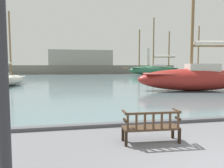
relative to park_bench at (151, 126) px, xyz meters
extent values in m
cube|color=slate|center=(0.89, 42.01, -0.43)|extent=(100.00, 80.00, 0.08)
cube|color=#4C4C50|center=(0.89, 1.86, -0.41)|extent=(40.00, 0.30, 0.12)
cube|color=black|center=(-0.75, 0.30, -0.26)|extent=(0.07, 0.07, 0.42)
cube|color=black|center=(0.78, 0.22, -0.26)|extent=(0.07, 0.07, 0.42)
cube|color=black|center=(-0.77, -0.15, -0.26)|extent=(0.07, 0.07, 0.42)
cube|color=black|center=(0.75, -0.23, -0.26)|extent=(0.07, 0.07, 0.42)
cube|color=#422D1E|center=(0.00, 0.04, -0.05)|extent=(1.62, 0.60, 0.06)
cube|color=#422D1E|center=(-0.01, -0.18, 0.42)|extent=(1.60, 0.13, 0.06)
cube|color=#422D1E|center=(-0.73, -0.15, 0.19)|extent=(0.06, 0.04, 0.41)
cube|color=#422D1E|center=(-0.49, -0.16, 0.19)|extent=(0.06, 0.04, 0.41)
cube|color=#422D1E|center=(-0.25, -0.17, 0.19)|extent=(0.06, 0.04, 0.41)
cube|color=#422D1E|center=(-0.01, -0.18, 0.19)|extent=(0.06, 0.04, 0.41)
cube|color=#422D1E|center=(0.23, -0.20, 0.19)|extent=(0.06, 0.04, 0.41)
cube|color=#422D1E|center=(0.47, -0.21, 0.19)|extent=(0.06, 0.04, 0.41)
cube|color=#422D1E|center=(0.71, -0.22, 0.19)|extent=(0.06, 0.04, 0.41)
cube|color=black|center=(-0.77, -0.02, 0.22)|extent=(0.07, 0.30, 0.06)
cube|color=#422D1E|center=(-0.77, 0.07, 0.43)|extent=(0.08, 0.47, 0.04)
cube|color=black|center=(0.77, -0.09, 0.22)|extent=(0.07, 0.30, 0.06)
cube|color=#422D1E|center=(0.77, 0.00, 0.43)|extent=(0.08, 0.47, 0.04)
ellipsoid|color=maroon|center=(8.07, 10.98, 0.53)|extent=(9.78, 4.05, 1.84)
cube|color=#C6514C|center=(8.07, 10.98, 1.04)|extent=(8.56, 3.24, 0.08)
cube|color=beige|center=(8.77, 10.87, 1.47)|extent=(2.77, 1.79, 0.79)
cylinder|color=brown|center=(7.84, 11.02, 6.88)|extent=(0.25, 0.25, 11.59)
cylinder|color=brown|center=(9.84, 10.69, 3.36)|extent=(4.04, 0.87, 0.20)
cylinder|color=silver|center=(9.84, 10.69, 3.57)|extent=(3.67, 1.00, 0.40)
ellipsoid|color=silver|center=(-8.35, 19.03, 0.15)|extent=(2.79, 5.78, 1.08)
cube|color=white|center=(-8.35, 19.03, 0.45)|extent=(2.25, 5.04, 0.08)
cylinder|color=brown|center=(-8.32, 19.16, 3.93)|extent=(0.17, 0.17, 6.88)
cylinder|color=brown|center=(-8.62, 17.77, 1.84)|extent=(0.73, 2.82, 0.13)
cylinder|color=silver|center=(-8.62, 17.77, 1.97)|extent=(0.80, 2.57, 0.27)
ellipsoid|color=#2D6647|center=(16.35, 23.22, 0.20)|extent=(2.10, 6.70, 1.18)
cube|color=#5B9375|center=(16.35, 23.22, 0.52)|extent=(1.59, 5.89, 0.08)
cube|color=beige|center=(16.34, 22.72, 0.97)|extent=(1.12, 1.98, 0.82)
cylinder|color=brown|center=(16.35, 23.38, 3.99)|extent=(0.20, 0.20, 6.86)
cylinder|color=brown|center=(16.32, 21.81, 1.85)|extent=(0.22, 3.15, 0.16)
ellipsoid|color=#2D6647|center=(15.82, 38.70, 0.64)|extent=(11.29, 5.37, 2.06)
cube|color=#5B9375|center=(15.82, 38.70, 1.21)|extent=(9.85, 4.38, 0.08)
cube|color=beige|center=(16.62, 38.50, 1.58)|extent=(3.42, 2.24, 0.66)
cylinder|color=brown|center=(15.56, 38.77, 6.53)|extent=(0.27, 0.27, 10.56)
cylinder|color=brown|center=(17.78, 38.20, 3.52)|extent=(4.51, 1.35, 0.22)
cylinder|color=silver|center=(17.78, 38.20, 3.74)|extent=(4.12, 1.45, 0.44)
cylinder|color=brown|center=(12.64, 39.51, 5.29)|extent=(0.27, 0.27, 8.09)
cylinder|color=brown|center=(18.74, 37.95, 5.08)|extent=(0.27, 0.27, 7.67)
cylinder|color=brown|center=(9.83, 40.23, 1.23)|extent=(1.42, 0.56, 0.22)
ellipsoid|color=silver|center=(-12.91, 33.02, 0.09)|extent=(1.63, 5.86, 0.95)
cube|color=white|center=(-12.91, 33.02, 0.35)|extent=(1.25, 5.15, 0.08)
cube|color=beige|center=(-12.89, 32.59, 0.68)|extent=(0.83, 1.28, 0.58)
cylinder|color=brown|center=(-12.91, 33.17, 4.22)|extent=(0.14, 0.14, 7.66)
cylinder|color=brown|center=(-12.86, 31.81, 2.22)|extent=(0.21, 2.73, 0.11)
cylinder|color=brown|center=(-13.03, 36.39, 0.37)|extent=(0.15, 0.92, 0.11)
cylinder|color=#2D2D33|center=(-2.93, -3.32, 1.18)|extent=(0.12, 0.12, 3.30)
cube|color=slate|center=(0.89, 50.02, 0.66)|extent=(49.18, 2.40, 2.26)
cube|color=gray|center=(0.82, 50.02, 3.70)|extent=(15.91, 2.00, 3.83)
cylinder|color=beige|center=(18.48, 50.02, 4.01)|extent=(1.00, 1.00, 4.44)
camera|label=1|loc=(-2.26, -5.73, 1.72)|focal=35.00mm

